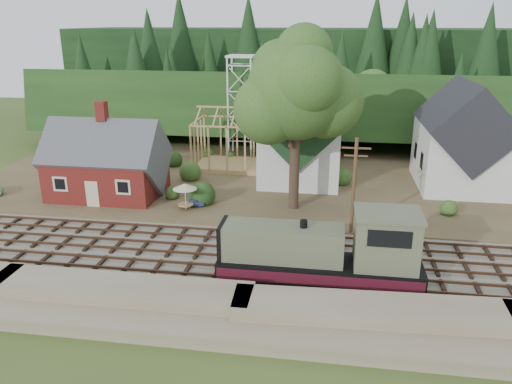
# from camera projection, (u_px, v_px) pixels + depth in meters

# --- Properties ---
(ground) EXTENTS (140.00, 140.00, 0.00)m
(ground) POSITION_uv_depth(u_px,v_px,m) (254.00, 258.00, 36.16)
(ground) COLOR #384C1E
(ground) RESTS_ON ground
(embankment) EXTENTS (64.00, 5.00, 1.60)m
(embankment) POSITION_uv_depth(u_px,v_px,m) (231.00, 325.00, 28.22)
(embankment) COLOR #7F7259
(embankment) RESTS_ON ground
(railroad_bed) EXTENTS (64.00, 11.00, 0.16)m
(railroad_bed) POSITION_uv_depth(u_px,v_px,m) (254.00, 257.00, 36.13)
(railroad_bed) COLOR #726B5B
(railroad_bed) RESTS_ON ground
(village_flat) EXTENTS (64.00, 26.00, 0.30)m
(village_flat) POSITION_uv_depth(u_px,v_px,m) (281.00, 181.00, 52.92)
(village_flat) COLOR brown
(village_flat) RESTS_ON ground
(hillside) EXTENTS (70.00, 28.96, 12.74)m
(hillside) POSITION_uv_depth(u_px,v_px,m) (297.00, 134.00, 75.39)
(hillside) COLOR #1E3F19
(hillside) RESTS_ON ground
(ridge) EXTENTS (80.00, 20.00, 12.00)m
(ridge) POSITION_uv_depth(u_px,v_px,m) (304.00, 115.00, 90.34)
(ridge) COLOR black
(ridge) RESTS_ON ground
(depot) EXTENTS (10.80, 7.41, 9.00)m
(depot) POSITION_uv_depth(u_px,v_px,m) (107.00, 165.00, 47.68)
(depot) COLOR #5D1715
(depot) RESTS_ON village_flat
(church) EXTENTS (8.40, 15.17, 13.00)m
(church) POSITION_uv_depth(u_px,v_px,m) (302.00, 132.00, 52.56)
(church) COLOR silver
(church) RESTS_ON village_flat
(farmhouse) EXTENTS (8.40, 10.80, 10.60)m
(farmhouse) POSITION_uv_depth(u_px,v_px,m) (462.00, 142.00, 49.73)
(farmhouse) COLOR silver
(farmhouse) RESTS_ON village_flat
(timber_frame) EXTENTS (8.20, 6.20, 6.99)m
(timber_frame) POSITION_uv_depth(u_px,v_px,m) (232.00, 142.00, 56.50)
(timber_frame) COLOR tan
(timber_frame) RESTS_ON village_flat
(lattice_tower) EXTENTS (3.20, 3.20, 12.12)m
(lattice_tower) POSITION_uv_depth(u_px,v_px,m) (241.00, 76.00, 59.90)
(lattice_tower) COLOR silver
(lattice_tower) RESTS_ON village_flat
(big_tree) EXTENTS (10.90, 8.40, 14.70)m
(big_tree) POSITION_uv_depth(u_px,v_px,m) (298.00, 97.00, 41.93)
(big_tree) COLOR #38281E
(big_tree) RESTS_ON village_flat
(telegraph_pole_near) EXTENTS (2.20, 0.28, 8.00)m
(telegraph_pole_near) POSITION_uv_depth(u_px,v_px,m) (354.00, 185.00, 38.62)
(telegraph_pole_near) COLOR #4C331E
(telegraph_pole_near) RESTS_ON ground
(locomotive) EXTENTS (12.87, 3.22, 5.12)m
(locomotive) POSITION_uv_depth(u_px,v_px,m) (327.00, 253.00, 31.87)
(locomotive) COLOR black
(locomotive) RESTS_ON railroad_bed
(car_blue) EXTENTS (2.19, 4.13, 1.34)m
(car_blue) POSITION_uv_depth(u_px,v_px,m) (199.00, 194.00, 46.55)
(car_blue) COLOR #5978BE
(car_blue) RESTS_ON village_flat
(patio_set) EXTENTS (2.15, 2.15, 2.39)m
(patio_set) POSITION_uv_depth(u_px,v_px,m) (185.00, 187.00, 44.09)
(patio_set) COLOR silver
(patio_set) RESTS_ON village_flat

